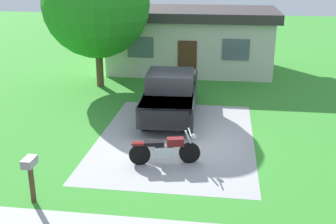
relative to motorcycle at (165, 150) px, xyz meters
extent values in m
plane|color=#39902F|center=(0.09, 2.06, -0.47)|extent=(80.00, 80.00, 0.00)
cube|color=#A7A7A7|center=(0.09, 2.06, -0.47)|extent=(5.47, 7.78, 0.01)
cylinder|color=black|center=(0.74, 0.16, -0.14)|extent=(0.67, 0.26, 0.66)
cylinder|color=black|center=(-0.77, -0.17, -0.14)|extent=(0.67, 0.26, 0.66)
cube|color=silver|center=(-0.04, -0.01, -0.05)|extent=(0.60, 0.37, 0.32)
cube|color=maroon|center=(0.30, 0.07, 0.25)|extent=(0.56, 0.37, 0.24)
cube|color=black|center=(-0.33, -0.07, 0.23)|extent=(0.65, 0.40, 0.12)
cube|color=maroon|center=(-0.77, -0.17, 0.23)|extent=(0.51, 0.30, 0.08)
cylinder|color=silver|center=(0.74, 0.16, 0.23)|extent=(0.34, 0.13, 0.77)
cylinder|color=silver|center=(0.74, 0.16, 0.55)|extent=(0.19, 0.69, 0.04)
sphere|color=silver|center=(0.86, 0.19, 0.41)|extent=(0.16, 0.16, 0.16)
cylinder|color=black|center=(0.48, 2.79, -0.05)|extent=(0.34, 0.85, 0.84)
cylinder|color=black|center=(-1.15, 2.71, -0.05)|extent=(0.34, 0.85, 0.84)
cylinder|color=black|center=(0.32, 6.29, -0.05)|extent=(0.34, 0.85, 0.84)
cylinder|color=black|center=(-1.32, 6.21, -0.05)|extent=(0.34, 0.85, 0.84)
cube|color=#28282D|center=(-0.42, 4.55, 0.33)|extent=(2.26, 5.69, 0.80)
cube|color=#28282D|center=(-0.33, 2.70, 0.63)|extent=(1.99, 1.99, 0.20)
cube|color=#28282D|center=(-0.40, 4.15, 1.08)|extent=(1.89, 1.98, 0.70)
cube|color=#3F4C56|center=(-0.36, 3.35, 0.98)|extent=(1.71, 0.24, 0.60)
cube|color=black|center=(-0.49, 6.10, 0.58)|extent=(2.01, 2.49, 0.50)
cube|color=black|center=(-0.29, 1.77, 0.33)|extent=(1.70, 0.18, 0.64)
cube|color=#4C3823|center=(-3.08, -2.70, 0.08)|extent=(0.10, 0.10, 1.10)
cube|color=gray|center=(-3.08, -2.70, 0.68)|extent=(0.26, 0.48, 0.22)
cylinder|color=brown|center=(-4.56, 8.35, 0.66)|extent=(0.36, 0.36, 2.27)
sphere|color=#278922|center=(-4.56, 8.35, 3.62)|extent=(5.19, 5.19, 5.19)
cube|color=beige|center=(-0.30, 12.70, 1.03)|extent=(9.00, 5.00, 3.00)
cube|color=#383333|center=(-0.30, 12.70, 2.78)|extent=(9.60, 5.60, 0.50)
cube|color=#4C2D19|center=(-0.30, 10.17, 0.58)|extent=(1.00, 0.08, 2.10)
cube|color=#4C5966|center=(-2.82, 10.17, 1.23)|extent=(1.40, 0.06, 1.10)
cube|color=#4C5966|center=(2.22, 10.17, 1.23)|extent=(1.40, 0.06, 1.10)
camera|label=1|loc=(1.71, -11.73, 5.37)|focal=45.02mm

